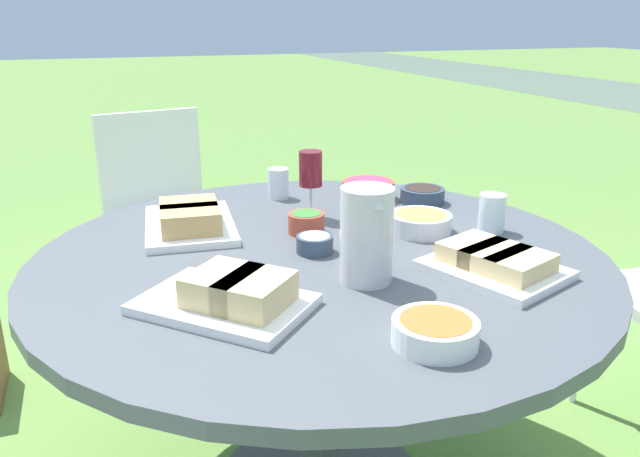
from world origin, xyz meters
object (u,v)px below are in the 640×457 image
Objects in this scene: dining_table at (320,289)px; water_pitcher at (367,235)px; chair_near_left at (162,201)px; wine_glass at (311,171)px.

water_pitcher reaches higher than dining_table.
wine_glass reaches higher than chair_near_left.
wine_glass reaches higher than dining_table.
water_pitcher is 1.09× the size of wine_glass.
wine_glass is at bearing 18.23° from chair_near_left.
chair_near_left is at bearing -161.77° from wine_glass.
wine_glass is at bearing 175.39° from water_pitcher.
chair_near_left is (-1.25, -0.25, -0.09)m from dining_table.
chair_near_left is 1.51m from water_pitcher.
dining_table is 7.24× the size of wine_glass.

